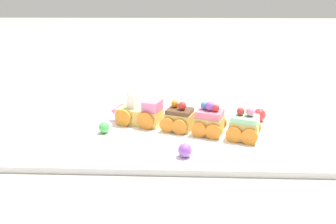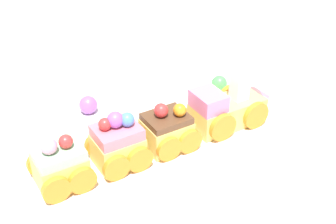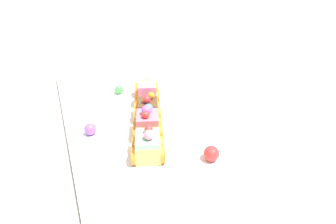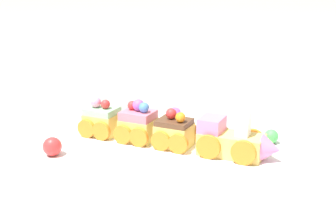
{
  "view_description": "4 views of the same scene",
  "coord_description": "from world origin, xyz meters",
  "px_view_note": "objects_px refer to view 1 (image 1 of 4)",
  "views": [
    {
      "loc": [
        0.0,
        0.69,
        0.28
      ],
      "look_at": [
        0.03,
        0.02,
        0.05
      ],
      "focal_mm": 35.0,
      "sensor_mm": 36.0,
      "label": 1
    },
    {
      "loc": [
        -0.37,
        -0.3,
        0.38
      ],
      "look_at": [
        0.01,
        0.02,
        0.06
      ],
      "focal_mm": 50.0,
      "sensor_mm": 36.0,
      "label": 2
    },
    {
      "loc": [
        -0.51,
        0.18,
        0.34
      ],
      "look_at": [
        -0.02,
        -0.03,
        0.03
      ],
      "focal_mm": 28.0,
      "sensor_mm": 36.0,
      "label": 3
    },
    {
      "loc": [
        0.06,
        -0.71,
        0.3
      ],
      "look_at": [
        -0.01,
        0.01,
        0.07
      ],
      "focal_mm": 50.0,
      "sensor_mm": 36.0,
      "label": 4
    }
  ],
  "objects_px": {
    "gumball_red": "(261,115)",
    "cake_car_mint": "(246,127)",
    "cake_car_strawberry": "(212,121)",
    "gumball_purple": "(187,150)",
    "cake_train_locomotive": "(139,113)",
    "cake_car_chocolate": "(180,119)",
    "gumball_green": "(106,128)"
  },
  "relations": [
    {
      "from": "gumball_red",
      "to": "cake_car_mint",
      "type": "bearing_deg",
      "value": 62.37
    },
    {
      "from": "cake_car_strawberry",
      "to": "gumball_purple",
      "type": "relative_size",
      "value": 3.06
    },
    {
      "from": "cake_train_locomotive",
      "to": "cake_car_chocolate",
      "type": "bearing_deg",
      "value": -179.93
    },
    {
      "from": "cake_train_locomotive",
      "to": "cake_car_strawberry",
      "type": "height_order",
      "value": "cake_train_locomotive"
    },
    {
      "from": "gumball_red",
      "to": "cake_train_locomotive",
      "type": "bearing_deg",
      "value": 4.97
    },
    {
      "from": "cake_car_mint",
      "to": "gumball_purple",
      "type": "xyz_separation_m",
      "value": [
        0.12,
        0.09,
        -0.01
      ]
    },
    {
      "from": "cake_car_chocolate",
      "to": "gumball_green",
      "type": "bearing_deg",
      "value": 29.8
    },
    {
      "from": "gumball_purple",
      "to": "gumball_green",
      "type": "bearing_deg",
      "value": -31.9
    },
    {
      "from": "cake_car_chocolate",
      "to": "cake_car_strawberry",
      "type": "distance_m",
      "value": 0.07
    },
    {
      "from": "cake_car_mint",
      "to": "gumball_purple",
      "type": "distance_m",
      "value": 0.15
    },
    {
      "from": "cake_car_chocolate",
      "to": "gumball_purple",
      "type": "xyz_separation_m",
      "value": [
        -0.01,
        0.14,
        -0.01
      ]
    },
    {
      "from": "cake_car_chocolate",
      "to": "cake_car_strawberry",
      "type": "height_order",
      "value": "cake_car_strawberry"
    },
    {
      "from": "cake_car_strawberry",
      "to": "gumball_red",
      "type": "bearing_deg",
      "value": -127.3
    },
    {
      "from": "cake_car_strawberry",
      "to": "gumball_red",
      "type": "distance_m",
      "value": 0.15
    },
    {
      "from": "gumball_green",
      "to": "cake_car_chocolate",
      "type": "bearing_deg",
      "value": -169.51
    },
    {
      "from": "gumball_green",
      "to": "cake_train_locomotive",
      "type": "bearing_deg",
      "value": -134.96
    },
    {
      "from": "cake_train_locomotive",
      "to": "cake_car_mint",
      "type": "distance_m",
      "value": 0.25
    },
    {
      "from": "cake_train_locomotive",
      "to": "cake_car_strawberry",
      "type": "bearing_deg",
      "value": 179.98
    },
    {
      "from": "cake_car_strawberry",
      "to": "gumball_green",
      "type": "height_order",
      "value": "cake_car_strawberry"
    },
    {
      "from": "gumball_purple",
      "to": "gumball_green",
      "type": "relative_size",
      "value": 1.07
    },
    {
      "from": "cake_train_locomotive",
      "to": "gumball_green",
      "type": "height_order",
      "value": "cake_train_locomotive"
    },
    {
      "from": "cake_car_chocolate",
      "to": "cake_car_strawberry",
      "type": "xyz_separation_m",
      "value": [
        -0.07,
        0.02,
        0.0
      ]
    },
    {
      "from": "gumball_green",
      "to": "cake_car_strawberry",
      "type": "bearing_deg",
      "value": -178.55
    },
    {
      "from": "cake_train_locomotive",
      "to": "gumball_red",
      "type": "relative_size",
      "value": 4.47
    },
    {
      "from": "cake_car_strawberry",
      "to": "cake_car_mint",
      "type": "bearing_deg",
      "value": -179.82
    },
    {
      "from": "cake_train_locomotive",
      "to": "cake_car_strawberry",
      "type": "relative_size",
      "value": 1.68
    },
    {
      "from": "cake_car_chocolate",
      "to": "gumball_red",
      "type": "xyz_separation_m",
      "value": [
        -0.19,
        -0.06,
        -0.01
      ]
    },
    {
      "from": "cake_car_chocolate",
      "to": "gumball_purple",
      "type": "distance_m",
      "value": 0.14
    },
    {
      "from": "gumball_red",
      "to": "gumball_green",
      "type": "height_order",
      "value": "gumball_red"
    },
    {
      "from": "cake_car_strawberry",
      "to": "cake_car_mint",
      "type": "relative_size",
      "value": 1.0
    },
    {
      "from": "cake_car_mint",
      "to": "gumball_red",
      "type": "bearing_deg",
      "value": -98.33
    },
    {
      "from": "cake_car_chocolate",
      "to": "cake_car_mint",
      "type": "distance_m",
      "value": 0.14
    }
  ]
}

